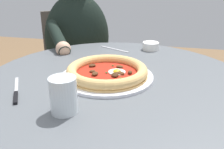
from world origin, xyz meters
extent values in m
cylinder|color=#565B60|center=(0.00, 0.00, 0.70)|extent=(0.95, 0.95, 0.03)
cylinder|color=white|center=(-0.03, -0.01, 0.72)|extent=(0.32, 0.32, 0.01)
cylinder|color=#E0B26B|center=(-0.03, -0.01, 0.73)|extent=(0.28, 0.28, 0.01)
torus|color=#E0B26B|center=(-0.03, -0.01, 0.75)|extent=(0.28, 0.28, 0.04)
cylinder|color=#A82314|center=(-0.03, -0.01, 0.74)|extent=(0.26, 0.26, 0.00)
cylinder|color=white|center=(0.00, 0.00, 0.74)|extent=(0.06, 0.06, 0.00)
ellipsoid|color=yellow|center=(0.00, 0.00, 0.74)|extent=(0.03, 0.03, 0.02)
ellipsoid|color=#4C2D19|center=(-0.07, -0.04, 0.74)|extent=(0.02, 0.03, 0.01)
ellipsoid|color=#3D2314|center=(-0.08, -0.10, 0.74)|extent=(0.03, 0.03, 0.01)
ellipsoid|color=#4C2D19|center=(0.00, 0.05, 0.74)|extent=(0.03, 0.03, 0.01)
ellipsoid|color=#4C2D19|center=(0.05, 0.00, 0.74)|extent=(0.02, 0.02, 0.01)
ellipsoid|color=#4C2D19|center=(-0.09, -0.01, 0.74)|extent=(0.03, 0.02, 0.01)
ellipsoid|color=#4C2D19|center=(-0.10, 0.04, 0.74)|extent=(0.03, 0.03, 0.01)
ellipsoid|color=#4C2D19|center=(0.01, -0.01, 0.74)|extent=(0.04, 0.03, 0.01)
ellipsoid|color=#3D2314|center=(0.00, -0.03, 0.74)|extent=(0.03, 0.04, 0.01)
ellipsoid|color=#2D6B28|center=(0.02, -0.05, 0.74)|extent=(0.01, 0.01, 0.00)
ellipsoid|color=#2D6B28|center=(-0.03, -0.01, 0.74)|extent=(0.01, 0.01, 0.00)
ellipsoid|color=#2D6B28|center=(-0.03, 0.06, 0.74)|extent=(0.01, 0.01, 0.00)
cylinder|color=silver|center=(-0.09, -0.26, 0.77)|extent=(0.07, 0.07, 0.10)
cylinder|color=silver|center=(-0.09, -0.26, 0.75)|extent=(0.06, 0.06, 0.05)
cube|color=silver|center=(-0.31, -0.13, 0.72)|extent=(0.07, 0.11, 0.00)
cube|color=black|center=(-0.26, -0.22, 0.72)|extent=(0.05, 0.07, 0.01)
cylinder|color=white|center=(0.09, 0.37, 0.74)|extent=(0.08, 0.08, 0.04)
cylinder|color=olive|center=(0.09, 0.37, 0.75)|extent=(0.06, 0.06, 0.01)
cube|color=#BCBCC1|center=(-0.08, 0.34, 0.72)|extent=(0.15, 0.08, 0.00)
cube|color=#282833|center=(-0.35, 0.56, 0.23)|extent=(0.44, 0.42, 0.45)
ellipsoid|color=black|center=(-0.35, 0.56, 0.70)|extent=(0.43, 0.39, 0.51)
cylinder|color=black|center=(-0.36, 0.31, 0.77)|extent=(0.20, 0.24, 0.13)
sphere|color=tan|center=(-0.30, 0.23, 0.74)|extent=(0.07, 0.07, 0.07)
cube|color=#504A45|center=(-0.38, 0.60, 0.45)|extent=(0.55, 0.55, 0.02)
cube|color=#504A45|center=(-0.48, 0.76, 0.64)|extent=(0.32, 0.21, 0.38)
cylinder|color=#4C4742|center=(-0.43, 0.36, 0.22)|extent=(0.02, 0.02, 0.44)
cylinder|color=#4C4742|center=(-0.13, 0.55, 0.22)|extent=(0.02, 0.02, 0.44)
cylinder|color=#4C4742|center=(-0.62, 0.66, 0.22)|extent=(0.02, 0.02, 0.44)
cylinder|color=#4C4742|center=(-0.32, 0.85, 0.22)|extent=(0.02, 0.02, 0.44)
camera|label=1|loc=(0.16, -0.81, 1.07)|focal=40.60mm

